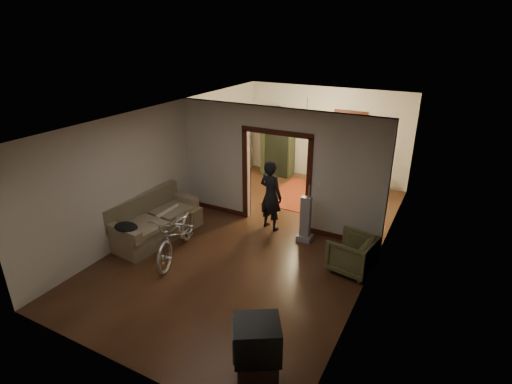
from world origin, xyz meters
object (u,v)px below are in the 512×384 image
Objects in this scene: sofa at (155,217)px; armchair at (352,254)px; locker at (278,145)px; person at (271,195)px; bicycle at (177,233)px; desk at (351,177)px.

armchair is at bearing 15.61° from sofa.
armchair is 0.42× the size of locker.
person is at bearing -70.34° from locker.
bicycle reaches higher than armchair.
locker reaches higher than sofa.
locker is 2.52m from desk.
bicycle is at bearing 74.78° from person.
desk is at bearing 49.02° from bicycle.
sofa is 1.91× the size of desk.
person is (1.18, 1.97, 0.32)m from bicycle.
bicycle is (0.91, -0.39, 0.03)m from sofa.
bicycle is at bearing -61.54° from armchair.
locker is 1.74× the size of desk.
locker is at bearing 74.84° from bicycle.
locker reaches higher than armchair.
sofa is 2.64m from person.
armchair is 0.73× the size of desk.
desk is at bearing -9.13° from locker.
locker reaches higher than person.
desk is at bearing -154.43° from armchair.
bicycle is at bearing -122.32° from desk.
armchair is 2.37m from person.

